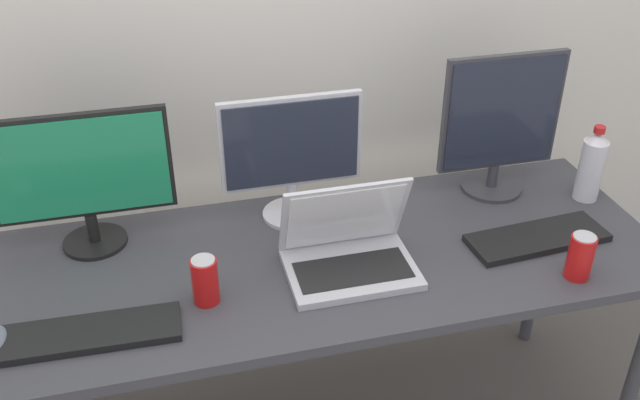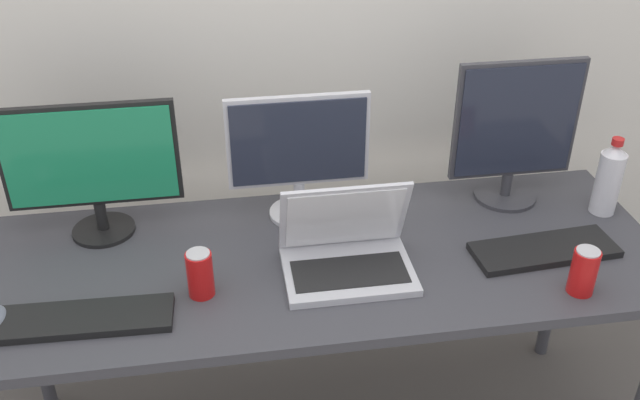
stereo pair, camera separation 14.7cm
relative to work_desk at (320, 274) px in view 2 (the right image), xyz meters
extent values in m
cylinder|color=#424247|center=(-0.88, 0.28, -0.32)|extent=(0.04, 0.04, 0.71)
cylinder|color=#424247|center=(0.88, 0.28, -0.32)|extent=(0.04, 0.04, 0.71)
cube|color=#3D3D42|center=(0.00, 0.00, 0.05)|extent=(1.89, 0.69, 0.03)
cylinder|color=black|center=(-0.59, 0.21, 0.07)|extent=(0.18, 0.18, 0.01)
cylinder|color=black|center=(-0.59, 0.21, 0.12)|extent=(0.03, 0.03, 0.09)
cube|color=black|center=(-0.59, 0.21, 0.31)|extent=(0.47, 0.02, 0.30)
cube|color=#1E8C59|center=(-0.59, 0.20, 0.31)|extent=(0.45, 0.01, 0.27)
cylinder|color=silver|center=(-0.03, 0.22, 0.07)|extent=(0.18, 0.18, 0.01)
cylinder|color=silver|center=(-0.03, 0.22, 0.12)|extent=(0.03, 0.03, 0.10)
cube|color=silver|center=(-0.03, 0.22, 0.30)|extent=(0.40, 0.02, 0.27)
cube|color=#232838|center=(-0.03, 0.21, 0.30)|extent=(0.38, 0.01, 0.25)
cylinder|color=#38383D|center=(0.61, 0.22, 0.07)|extent=(0.19, 0.19, 0.01)
cylinder|color=#38383D|center=(0.61, 0.22, 0.11)|extent=(0.03, 0.03, 0.07)
cube|color=#38383D|center=(0.61, 0.22, 0.32)|extent=(0.37, 0.02, 0.36)
cube|color=#232838|center=(0.61, 0.21, 0.32)|extent=(0.35, 0.01, 0.33)
cube|color=silver|center=(0.06, -0.09, 0.07)|extent=(0.34, 0.24, 0.02)
cube|color=black|center=(0.06, -0.11, 0.08)|extent=(0.30, 0.13, 0.00)
cube|color=silver|center=(0.06, -0.01, 0.19)|extent=(0.34, 0.10, 0.23)
cube|color=white|center=(0.06, -0.02, 0.19)|extent=(0.30, 0.09, 0.20)
cube|color=black|center=(0.61, -0.08, 0.07)|extent=(0.41, 0.17, 0.02)
cube|color=black|center=(-0.60, -0.18, 0.07)|extent=(0.43, 0.14, 0.02)
cylinder|color=silver|center=(0.87, 0.10, 0.16)|extent=(0.07, 0.07, 0.19)
cone|color=silver|center=(0.87, 0.10, 0.27)|extent=(0.07, 0.07, 0.03)
cylinder|color=red|center=(0.87, 0.10, 0.29)|extent=(0.03, 0.03, 0.02)
cylinder|color=red|center=(-0.32, -0.11, 0.12)|extent=(0.07, 0.07, 0.12)
cylinder|color=silver|center=(-0.32, -0.11, 0.18)|extent=(0.06, 0.06, 0.00)
cylinder|color=red|center=(0.63, -0.25, 0.12)|extent=(0.07, 0.07, 0.12)
cylinder|color=silver|center=(0.63, -0.25, 0.18)|extent=(0.06, 0.06, 0.00)
camera|label=1|loc=(-0.39, -1.52, 1.20)|focal=40.00mm
camera|label=2|loc=(-0.24, -1.55, 1.20)|focal=40.00mm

